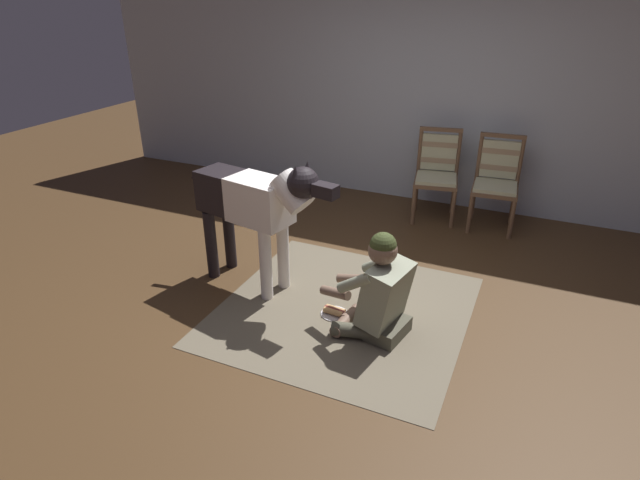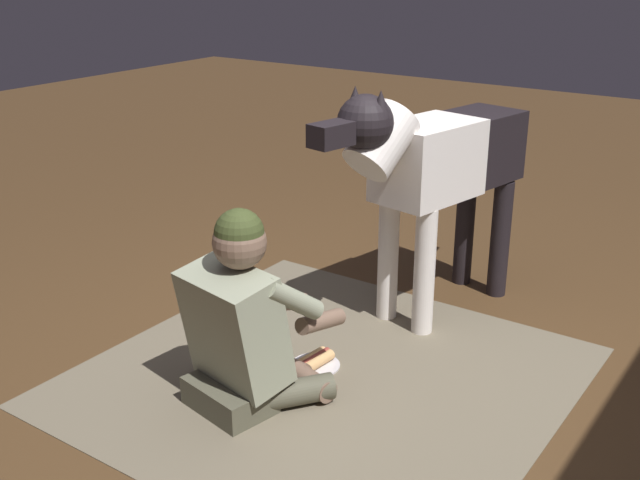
{
  "view_description": "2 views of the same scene",
  "coord_description": "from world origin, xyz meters",
  "px_view_note": "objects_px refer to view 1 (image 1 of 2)",
  "views": [
    {
      "loc": [
        1.24,
        -3.42,
        2.37
      ],
      "look_at": [
        -0.31,
        0.05,
        0.49
      ],
      "focal_mm": 29.14,
      "sensor_mm": 36.0,
      "label": 1
    },
    {
      "loc": [
        2.42,
        1.53,
        1.75
      ],
      "look_at": [
        -0.4,
        -0.42,
        0.45
      ],
      "focal_mm": 43.9,
      "sensor_mm": 36.0,
      "label": 2
    }
  ],
  "objects_px": {
    "large_dog": "(254,203)",
    "dining_chair_left_of_pair": "(437,170)",
    "dining_chair_right_of_pair": "(497,178)",
    "person_sitting_on_floor": "(379,293)",
    "hot_dog_on_plate": "(334,312)"
  },
  "relations": [
    {
      "from": "dining_chair_left_of_pair",
      "to": "dining_chair_right_of_pair",
      "type": "relative_size",
      "value": 1.0
    },
    {
      "from": "large_dog",
      "to": "dining_chair_left_of_pair",
      "type": "bearing_deg",
      "value": 64.13
    },
    {
      "from": "dining_chair_right_of_pair",
      "to": "person_sitting_on_floor",
      "type": "relative_size",
      "value": 1.18
    },
    {
      "from": "dining_chair_left_of_pair",
      "to": "person_sitting_on_floor",
      "type": "relative_size",
      "value": 1.18
    },
    {
      "from": "dining_chair_right_of_pair",
      "to": "large_dog",
      "type": "height_order",
      "value": "large_dog"
    },
    {
      "from": "hot_dog_on_plate",
      "to": "dining_chair_left_of_pair",
      "type": "bearing_deg",
      "value": 83.57
    },
    {
      "from": "dining_chair_right_of_pair",
      "to": "hot_dog_on_plate",
      "type": "bearing_deg",
      "value": -111.2
    },
    {
      "from": "person_sitting_on_floor",
      "to": "hot_dog_on_plate",
      "type": "distance_m",
      "value": 0.5
    },
    {
      "from": "dining_chair_left_of_pair",
      "to": "hot_dog_on_plate",
      "type": "xyz_separation_m",
      "value": [
        -0.26,
        -2.29,
        -0.52
      ]
    },
    {
      "from": "person_sitting_on_floor",
      "to": "large_dog",
      "type": "distance_m",
      "value": 1.26
    },
    {
      "from": "large_dog",
      "to": "hot_dog_on_plate",
      "type": "bearing_deg",
      "value": -11.11
    },
    {
      "from": "dining_chair_left_of_pair",
      "to": "person_sitting_on_floor",
      "type": "bearing_deg",
      "value": -87.08
    },
    {
      "from": "dining_chair_right_of_pair",
      "to": "person_sitting_on_floor",
      "type": "height_order",
      "value": "dining_chair_right_of_pair"
    },
    {
      "from": "person_sitting_on_floor",
      "to": "dining_chair_right_of_pair",
      "type": "bearing_deg",
      "value": 77.83
    },
    {
      "from": "large_dog",
      "to": "hot_dog_on_plate",
      "type": "height_order",
      "value": "large_dog"
    }
  ]
}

